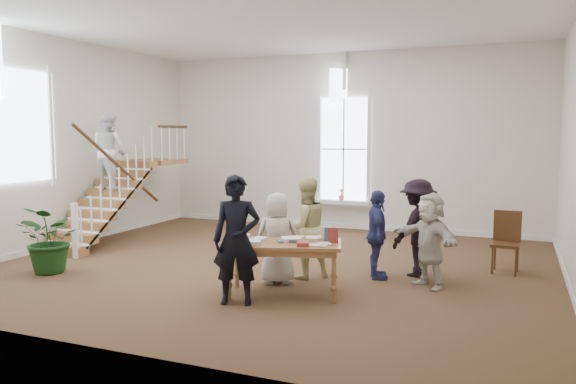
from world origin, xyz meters
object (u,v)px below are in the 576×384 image
at_px(library_table, 283,247).
at_px(woman_cluster_c, 430,240).
at_px(floor_plant, 51,239).
at_px(police_officer, 237,240).
at_px(woman_cluster_b, 417,228).
at_px(side_chair, 506,238).
at_px(person_yellow, 305,228).
at_px(woman_cluster_a, 377,235).
at_px(elderly_woman, 277,238).

height_order(library_table, woman_cluster_c, woman_cluster_c).
bearing_deg(library_table, floor_plant, 166.37).
distance_m(police_officer, woman_cluster_b, 3.37).
bearing_deg(side_chair, woman_cluster_b, -144.47).
bearing_deg(person_yellow, side_chair, 162.32).
xyz_separation_m(person_yellow, woman_cluster_c, (2.04, 0.20, -0.10)).
bearing_deg(floor_plant, woman_cluster_a, 18.40).
height_order(police_officer, woman_cluster_a, police_officer).
bearing_deg(woman_cluster_a, side_chair, -76.06).
distance_m(police_officer, side_chair, 4.98).
bearing_deg(woman_cluster_a, library_table, 124.94).
distance_m(elderly_woman, woman_cluster_a, 1.70).
relative_size(elderly_woman, woman_cluster_c, 0.99).
bearing_deg(police_officer, person_yellow, 57.23).
distance_m(woman_cluster_c, floor_plant, 6.49).
height_order(woman_cluster_b, woman_cluster_c, woman_cluster_b).
distance_m(police_officer, elderly_woman, 1.27).
xyz_separation_m(library_table, elderly_woman, (-0.35, 0.60, 0.02)).
xyz_separation_m(elderly_woman, woman_cluster_a, (1.44, 0.90, 0.00)).
bearing_deg(floor_plant, elderly_woman, 12.72).
bearing_deg(woman_cluster_a, woman_cluster_b, -72.20).
xyz_separation_m(police_officer, floor_plant, (-3.85, 0.36, -0.33)).
relative_size(library_table, side_chair, 1.77).
bearing_deg(woman_cluster_c, library_table, -106.29).
height_order(police_officer, woman_cluster_c, police_officer).
distance_m(woman_cluster_a, woman_cluster_c, 0.92).
bearing_deg(person_yellow, woman_cluster_b, 159.92).
xyz_separation_m(woman_cluster_b, floor_plant, (-5.99, -2.24, -0.24)).
relative_size(elderly_woman, side_chair, 1.38).
bearing_deg(floor_plant, library_table, 3.83).
bearing_deg(woman_cluster_c, person_yellow, -133.86).
bearing_deg(library_table, person_yellow, 75.02).
distance_m(library_table, woman_cluster_b, 2.59).
bearing_deg(side_chair, police_officer, -131.53).
distance_m(police_officer, woman_cluster_a, 2.65).
bearing_deg(elderly_woman, library_table, 95.38).
height_order(woman_cluster_c, side_chair, woman_cluster_c).
distance_m(library_table, woman_cluster_a, 1.86).
relative_size(police_officer, person_yellow, 1.08).
distance_m(police_officer, person_yellow, 1.80).
distance_m(library_table, floor_plant, 4.31).
height_order(elderly_woman, person_yellow, person_yellow).
relative_size(person_yellow, woman_cluster_b, 1.03).
bearing_deg(woman_cluster_b, police_officer, -8.26).
distance_m(library_table, elderly_woman, 0.70).
relative_size(woman_cluster_a, woman_cluster_b, 0.90).
height_order(person_yellow, woman_cluster_c, person_yellow).
relative_size(library_table, woman_cluster_b, 1.15).
height_order(woman_cluster_c, floor_plant, woman_cluster_c).
height_order(woman_cluster_a, woman_cluster_b, woman_cluster_b).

